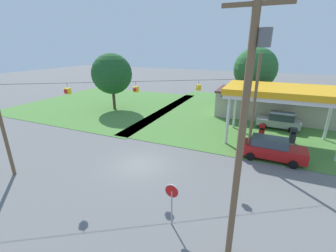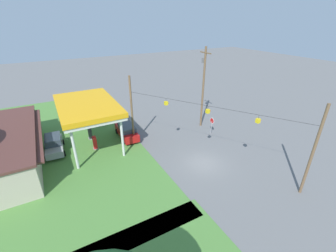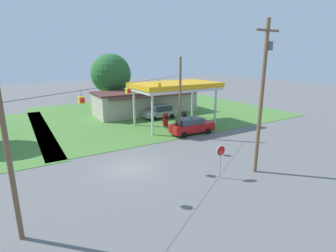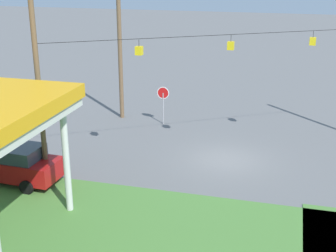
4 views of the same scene
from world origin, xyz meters
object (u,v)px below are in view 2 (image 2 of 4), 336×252
(utility_pole_main, at_px, (203,84))
(gas_station_store, at_px, (7,148))
(car_at_pumps_rear, at_px, (54,144))
(fuel_pump_near, at_px, (95,143))
(car_at_pumps_front, at_px, (127,131))
(gas_station_canopy, at_px, (87,107))
(fuel_pump_far, at_px, (90,133))
(stop_sign_roadside, at_px, (212,123))

(utility_pole_main, bearing_deg, gas_station_store, 84.41)
(car_at_pumps_rear, relative_size, utility_pole_main, 0.43)
(fuel_pump_near, xyz_separation_m, car_at_pumps_rear, (1.73, 4.33, 0.18))
(car_at_pumps_front, distance_m, car_at_pumps_rear, 8.71)
(car_at_pumps_front, bearing_deg, fuel_pump_near, 104.18)
(gas_station_canopy, height_order, fuel_pump_far, gas_station_canopy)
(gas_station_store, height_order, car_at_pumps_rear, gas_station_store)
(stop_sign_roadside, bearing_deg, car_at_pumps_front, -115.21)
(gas_station_store, distance_m, car_at_pumps_front, 13.10)
(car_at_pumps_front, bearing_deg, gas_station_canopy, 85.64)
(car_at_pumps_front, bearing_deg, gas_station_store, 89.32)
(gas_station_canopy, bearing_deg, utility_pole_main, -98.21)
(fuel_pump_far, height_order, car_at_pumps_front, car_at_pumps_front)
(fuel_pump_near, bearing_deg, car_at_pumps_rear, 68.25)
(fuel_pump_near, bearing_deg, utility_pole_main, -92.89)
(utility_pole_main, bearing_deg, fuel_pump_near, 87.11)
(fuel_pump_near, relative_size, fuel_pump_far, 1.00)
(gas_station_canopy, distance_m, utility_pole_main, 15.32)
(gas_station_canopy, bearing_deg, fuel_pump_near, -179.94)
(gas_station_store, xyz_separation_m, fuel_pump_near, (-1.57, -8.72, -1.00))
(stop_sign_roadside, distance_m, utility_pole_main, 5.40)
(stop_sign_roadside, bearing_deg, gas_station_store, -103.21)
(car_at_pumps_rear, distance_m, utility_pole_main, 20.29)
(fuel_pump_near, xyz_separation_m, car_at_pumps_front, (0.92, -4.33, 0.18))
(gas_station_store, relative_size, fuel_pump_far, 9.43)
(fuel_pump_far, distance_m, utility_pole_main, 16.44)
(car_at_pumps_front, height_order, car_at_pumps_rear, car_at_pumps_rear)
(gas_station_store, distance_m, car_at_pumps_rear, 4.47)
(car_at_pumps_front, relative_size, car_at_pumps_rear, 1.10)
(fuel_pump_far, bearing_deg, gas_station_canopy, 179.94)
(gas_station_canopy, bearing_deg, gas_station_store, 88.99)
(fuel_pump_far, bearing_deg, stop_sign_roadside, -114.80)
(gas_station_canopy, height_order, utility_pole_main, utility_pole_main)
(gas_station_store, xyz_separation_m, fuel_pump_far, (1.26, -8.72, -1.00))
(fuel_pump_far, height_order, car_at_pumps_rear, car_at_pumps_rear)
(fuel_pump_far, xyz_separation_m, stop_sign_roadside, (-6.73, -14.55, 1.02))
(fuel_pump_far, bearing_deg, gas_station_store, 98.25)
(car_at_pumps_rear, bearing_deg, gas_station_canopy, 89.47)
(stop_sign_roadside, bearing_deg, fuel_pump_far, -114.80)
(fuel_pump_far, relative_size, car_at_pumps_rear, 0.35)
(stop_sign_roadside, xyz_separation_m, utility_pole_main, (3.13, -0.56, 4.37))
(gas_station_store, relative_size, stop_sign_roadside, 6.31)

